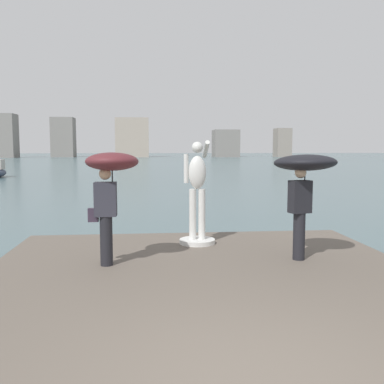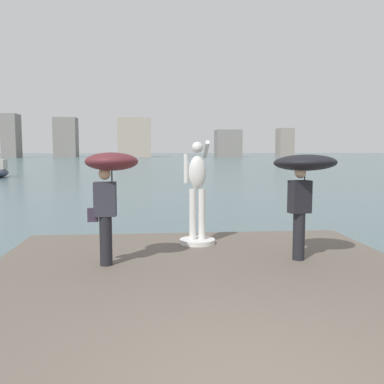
{
  "view_description": "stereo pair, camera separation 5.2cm",
  "coord_description": "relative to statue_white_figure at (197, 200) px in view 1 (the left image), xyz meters",
  "views": [
    {
      "loc": [
        -0.89,
        -3.55,
        2.46
      ],
      "look_at": [
        0.0,
        5.56,
        1.55
      ],
      "focal_mm": 40.88,
      "sensor_mm": 36.0,
      "label": 1
    },
    {
      "loc": [
        -0.84,
        -3.55,
        2.46
      ],
      "look_at": [
        0.0,
        5.56,
        1.55
      ],
      "focal_mm": 40.88,
      "sensor_mm": 36.0,
      "label": 2
    }
  ],
  "objects": [
    {
      "name": "onlooker_left",
      "position": [
        -1.71,
        -1.6,
        0.61
      ],
      "size": [
        0.94,
        0.95,
        2.01
      ],
      "color": "black",
      "rests_on": "pier"
    },
    {
      "name": "onlooker_right",
      "position": [
        1.82,
        -1.51,
        0.66
      ],
      "size": [
        1.39,
        1.4,
        1.97
      ],
      "color": "black",
      "rests_on": "pier"
    },
    {
      "name": "ground_plane",
      "position": [
        -0.13,
        34.23,
        -1.36
      ],
      "size": [
        400.0,
        400.0,
        0.0
      ],
      "primitive_type": "plane",
      "color": "#4C666B"
    },
    {
      "name": "pier",
      "position": [
        -0.13,
        -3.77,
        -1.16
      ],
      "size": [
        7.43,
        10.01,
        0.4
      ],
      "primitive_type": "cube",
      "color": "#60564C",
      "rests_on": "ground"
    },
    {
      "name": "statue_white_figure",
      "position": [
        0.0,
        0.0,
        0.0
      ],
      "size": [
        0.77,
        0.95,
        2.24
      ],
      "color": "silver",
      "rests_on": "pier"
    },
    {
      "name": "distant_skyline",
      "position": [
        -5.0,
        119.97,
        3.9
      ],
      "size": [
        82.48,
        12.06,
        11.95
      ],
      "color": "gray",
      "rests_on": "ground"
    }
  ]
}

